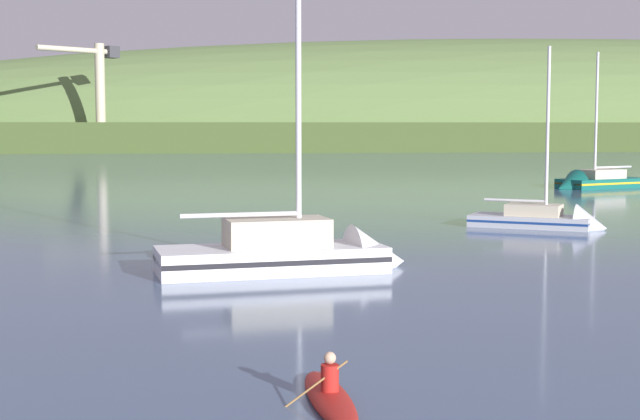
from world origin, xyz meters
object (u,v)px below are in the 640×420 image
(dockside_crane, at_px, (98,98))
(canoe_with_paddler, at_px, (330,397))
(sailboat_midwater_white, at_px, (593,185))
(sailboat_outer_reach, at_px, (549,223))
(sailboat_near_mooring, at_px, (300,259))

(dockside_crane, height_order, canoe_with_paddler, dockside_crane)
(dockside_crane, distance_m, sailboat_midwater_white, 118.87)
(sailboat_midwater_white, xyz_separation_m, sailboat_outer_reach, (-11.50, -28.18, -0.02))
(dockside_crane, distance_m, sailboat_near_mooring, 148.18)
(sailboat_outer_reach, height_order, canoe_with_paddler, sailboat_outer_reach)
(dockside_crane, bearing_deg, canoe_with_paddler, 58.52)
(sailboat_near_mooring, height_order, canoe_with_paddler, sailboat_near_mooring)
(sailboat_near_mooring, xyz_separation_m, canoe_with_paddler, (0.31, -14.95, -0.28))
(sailboat_near_mooring, bearing_deg, sailboat_outer_reach, 33.01)
(dockside_crane, distance_m, sailboat_outer_reach, 139.57)
(sailboat_near_mooring, relative_size, canoe_with_paddler, 3.56)
(dockside_crane, xyz_separation_m, sailboat_near_mooring, (35.61, -143.51, -9.67))
(sailboat_near_mooring, distance_m, canoe_with_paddler, 14.96)
(sailboat_near_mooring, xyz_separation_m, sailboat_midwater_white, (23.56, 40.89, -0.15))
(sailboat_midwater_white, distance_m, canoe_with_paddler, 60.49)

